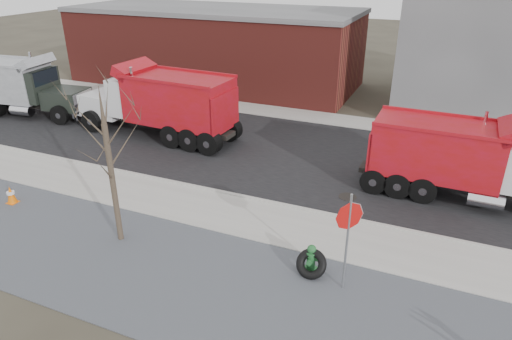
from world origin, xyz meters
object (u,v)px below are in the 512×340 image
at_px(fire_hydrant, 311,259).
at_px(dump_truck_grey, 19,85).
at_px(truck_tire, 311,264).
at_px(dump_truck_red_a, 464,158).
at_px(stop_sign, 349,227).
at_px(dump_truck_red_b, 161,101).

height_order(fire_hydrant, dump_truck_grey, dump_truck_grey).
height_order(truck_tire, dump_truck_red_a, dump_truck_red_a).
bearing_deg(dump_truck_grey, stop_sign, -27.96).
relative_size(fire_hydrant, truck_tire, 1.01).
bearing_deg(stop_sign, dump_truck_red_a, 47.35).
relative_size(truck_tire, dump_truck_red_b, 0.10).
distance_m(fire_hydrant, dump_truck_grey, 21.35).
xyz_separation_m(fire_hydrant, dump_truck_grey, (-19.89, 7.65, 1.33)).
height_order(fire_hydrant, dump_truck_red_b, dump_truck_red_b).
bearing_deg(dump_truck_red_b, fire_hydrant, 146.07).
bearing_deg(dump_truck_red_b, dump_truck_red_a, 178.42).
relative_size(stop_sign, dump_truck_red_a, 0.37).
distance_m(dump_truck_red_a, dump_truck_red_b, 14.14).
bearing_deg(dump_truck_red_b, stop_sign, 147.46).
height_order(truck_tire, dump_truck_red_b, dump_truck_red_b).
bearing_deg(truck_tire, dump_truck_red_a, 61.06).
distance_m(stop_sign, dump_truck_red_a, 7.50).
bearing_deg(fire_hydrant, dump_truck_grey, 157.79).
distance_m(fire_hydrant, stop_sign, 1.95).
bearing_deg(dump_truck_red_b, dump_truck_grey, 3.64).
bearing_deg(dump_truck_red_a, dump_truck_grey, 178.34).
bearing_deg(fire_hydrant, truck_tire, -71.34).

